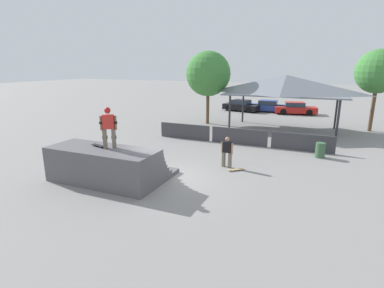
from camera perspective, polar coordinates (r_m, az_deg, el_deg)
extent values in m
plane|color=gray|center=(13.92, -4.89, -6.51)|extent=(160.00, 160.00, 0.00)
cube|color=#565459|center=(14.51, -14.42, -5.62)|extent=(5.01, 3.42, 0.19)
cube|color=#565459|center=(14.17, -15.39, -5.35)|extent=(5.01, 2.67, 0.19)
cube|color=#565459|center=(14.01, -15.80, -4.78)|extent=(5.01, 2.39, 0.19)
cube|color=#565459|center=(13.88, -16.09, -4.13)|extent=(5.01, 2.21, 0.19)
cube|color=#565459|center=(13.77, -16.32, -3.45)|extent=(5.01, 2.08, 0.19)
cube|color=#565459|center=(13.68, -16.51, -2.73)|extent=(5.01, 1.98, 0.19)
cube|color=#565459|center=(13.60, -16.65, -1.98)|extent=(5.01, 1.92, 0.19)
cube|color=#565459|center=(13.54, -16.76, -1.22)|extent=(5.01, 1.88, 0.19)
cylinder|color=silver|center=(14.21, -14.39, -0.04)|extent=(4.91, 0.07, 0.07)
cube|color=#6B6051|center=(13.32, -14.65, 1.03)|extent=(0.22, 0.22, 0.86)
cube|color=black|center=(13.34, -14.65, 1.28)|extent=(0.25, 0.23, 0.13)
cube|color=#6B6051|center=(13.37, -16.25, 0.97)|extent=(0.22, 0.22, 0.86)
cube|color=black|center=(13.39, -16.25, 1.21)|extent=(0.25, 0.23, 0.13)
cube|color=red|center=(13.20, -15.67, 4.10)|extent=(0.52, 0.44, 0.61)
cylinder|color=brown|center=(13.17, -14.40, 3.95)|extent=(0.16, 0.16, 0.61)
cylinder|color=black|center=(13.17, -14.41, 4.00)|extent=(0.24, 0.24, 0.09)
cylinder|color=brown|center=(13.25, -16.91, 3.83)|extent=(0.16, 0.16, 0.61)
cylinder|color=black|center=(13.24, -16.91, 3.89)|extent=(0.24, 0.24, 0.09)
sphere|color=brown|center=(13.12, -15.81, 6.07)|extent=(0.24, 0.24, 0.24)
sphere|color=#B21919|center=(13.12, -15.82, 6.20)|extent=(0.27, 0.27, 0.27)
cylinder|color=blue|center=(13.69, -16.59, -0.49)|extent=(0.06, 0.04, 0.05)
cylinder|color=blue|center=(13.62, -17.07, -0.61)|extent=(0.06, 0.04, 0.05)
cylinder|color=blue|center=(14.09, -17.76, -0.16)|extent=(0.06, 0.04, 0.05)
cylinder|color=blue|center=(14.01, -18.23, -0.28)|extent=(0.06, 0.04, 0.05)
cube|color=black|center=(13.84, -17.43, -0.25)|extent=(0.82, 0.40, 0.02)
cube|color=black|center=(13.54, -16.56, -0.42)|extent=(0.14, 0.22, 0.02)
cube|color=#6B6051|center=(15.39, 6.05, -2.89)|extent=(0.16, 0.16, 0.78)
cube|color=#6B6051|center=(15.27, 7.22, -3.08)|extent=(0.16, 0.16, 0.78)
cube|color=black|center=(15.14, 6.70, -0.58)|extent=(0.44, 0.26, 0.55)
cylinder|color=#A87A5B|center=(15.25, 5.79, -0.61)|extent=(0.11, 0.11, 0.55)
cylinder|color=#A87A5B|center=(15.05, 7.62, -0.87)|extent=(0.11, 0.11, 0.55)
sphere|color=#A87A5B|center=(15.04, 6.75, 0.95)|extent=(0.21, 0.21, 0.21)
cylinder|color=silver|center=(14.83, 7.63, -5.12)|extent=(0.06, 0.06, 0.05)
cylinder|color=silver|center=(14.95, 7.41, -4.95)|extent=(0.06, 0.06, 0.05)
cylinder|color=silver|center=(15.04, 9.45, -4.91)|extent=(0.06, 0.06, 0.05)
cylinder|color=silver|center=(15.16, 9.22, -4.74)|extent=(0.06, 0.06, 0.05)
cube|color=tan|center=(14.98, 8.44, -4.81)|extent=(0.77, 0.69, 0.02)
cube|color=tan|center=(14.82, 7.08, -4.89)|extent=(0.21, 0.22, 0.02)
cube|color=#3D3D42|center=(21.11, -1.39, 2.43)|extent=(3.69, 0.12, 1.05)
cube|color=#3D3D42|center=(19.82, 8.95, 1.43)|extent=(3.69, 0.12, 1.05)
cube|color=#3D3D42|center=(19.26, 20.29, 0.29)|extent=(3.69, 0.12, 1.05)
cylinder|color=#2D2D33|center=(23.71, 7.18, 5.83)|extent=(0.16, 0.16, 2.80)
cylinder|color=#2D2D33|center=(22.81, 26.05, 4.09)|extent=(0.16, 0.16, 2.80)
cylinder|color=#2D2D33|center=(27.73, 9.68, 7.03)|extent=(0.16, 0.16, 2.80)
cylinder|color=#2D2D33|center=(26.97, 25.77, 5.56)|extent=(0.16, 0.16, 2.80)
cube|color=slate|center=(24.84, 17.33, 9.06)|extent=(9.04, 4.95, 0.10)
pyramid|color=slate|center=(24.78, 17.47, 10.80)|extent=(8.86, 4.86, 1.41)
cylinder|color=brown|center=(26.57, 3.00, 7.06)|extent=(0.28, 0.28, 2.95)
sphere|color=#3D7F38|center=(26.34, 3.09, 13.22)|extent=(3.82, 3.82, 3.82)
cylinder|color=brown|center=(27.24, 31.13, 5.63)|extent=(0.28, 0.28, 3.41)
sphere|color=#3D7F38|center=(27.04, 31.96, 11.66)|extent=(3.29, 3.29, 3.29)
cylinder|color=#385B3D|center=(18.28, 23.23, -1.08)|extent=(0.52, 0.52, 0.85)
cube|color=black|center=(34.46, 9.45, 6.99)|extent=(4.34, 2.54, 0.62)
cube|color=#283342|center=(34.44, 9.32, 7.89)|extent=(2.15, 1.82, 0.46)
cube|color=black|center=(34.41, 9.34, 8.27)|extent=(2.06, 1.76, 0.04)
cylinder|color=black|center=(34.67, 11.87, 6.65)|extent=(0.67, 0.33, 0.64)
cylinder|color=black|center=(33.25, 10.76, 6.36)|extent=(0.67, 0.33, 0.64)
cylinder|color=black|center=(35.73, 8.20, 7.04)|extent=(0.67, 0.33, 0.64)
cylinder|color=black|center=(34.35, 6.97, 6.78)|extent=(0.67, 0.33, 0.64)
cube|color=navy|center=(34.59, 14.41, 6.75)|extent=(4.23, 1.70, 0.62)
cube|color=#283342|center=(34.53, 14.28, 7.65)|extent=(1.97, 1.40, 0.46)
cube|color=navy|center=(34.51, 14.31, 8.03)|extent=(1.88, 1.37, 0.04)
cylinder|color=black|center=(35.18, 16.65, 6.46)|extent=(0.64, 0.21, 0.64)
cylinder|color=black|center=(33.73, 16.37, 6.14)|extent=(0.64, 0.21, 0.64)
cylinder|color=black|center=(35.53, 12.51, 6.80)|extent=(0.64, 0.21, 0.64)
cylinder|color=black|center=(34.09, 12.07, 6.50)|extent=(0.64, 0.21, 0.64)
cube|color=red|center=(33.73, 19.12, 6.21)|extent=(4.46, 2.45, 0.62)
cube|color=#283342|center=(33.65, 19.01, 7.13)|extent=(2.19, 1.76, 0.46)
cube|color=red|center=(33.63, 19.04, 7.52)|extent=(2.09, 1.71, 0.04)
cylinder|color=black|center=(34.68, 21.08, 5.98)|extent=(0.67, 0.32, 0.64)
cylinder|color=black|center=(33.18, 21.44, 5.59)|extent=(0.67, 0.32, 0.64)
cylinder|color=black|center=(34.38, 16.82, 6.26)|extent=(0.67, 0.32, 0.64)
cylinder|color=black|center=(32.88, 17.00, 5.89)|extent=(0.67, 0.32, 0.64)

